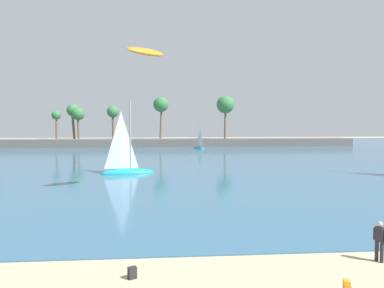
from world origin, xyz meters
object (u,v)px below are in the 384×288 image
at_px(backpack_by_trailer, 132,273).
at_px(backpack_spare, 347,287).
at_px(sailboat_mid_bay, 127,167).
at_px(kite_aloft_high_over_bay, 146,52).
at_px(sailboat_toward_headland, 199,146).
at_px(person_at_waterline, 380,240).

relative_size(backpack_by_trailer, backpack_spare, 1.00).
bearing_deg(sailboat_mid_bay, kite_aloft_high_over_bay, -77.99).
bearing_deg(kite_aloft_high_over_bay, backpack_by_trailer, 50.66).
bearing_deg(backpack_by_trailer, sailboat_toward_headland, 81.92).
xyz_separation_m(person_at_waterline, kite_aloft_high_over_bay, (-9.93, 15.36, 10.17)).
distance_m(person_at_waterline, sailboat_mid_bay, 29.97).
xyz_separation_m(sailboat_mid_bay, kite_aloft_high_over_bay, (2.53, -11.89, 10.25)).
bearing_deg(person_at_waterline, backpack_by_trailer, -175.18).
distance_m(backpack_by_trailer, sailboat_toward_headland, 66.18).
xyz_separation_m(backpack_by_trailer, backpack_spare, (7.22, -1.82, 0.00)).
distance_m(backpack_by_trailer, sailboat_mid_bay, 28.21).
bearing_deg(kite_aloft_high_over_bay, sailboat_mid_bay, -117.34).
distance_m(person_at_waterline, kite_aloft_high_over_bay, 20.93).
relative_size(person_at_waterline, sailboat_mid_bay, 0.20).
xyz_separation_m(backpack_spare, kite_aloft_high_over_bay, (-7.23, 18.01, 10.86)).
relative_size(backpack_spare, sailboat_mid_bay, 0.05).
distance_m(backpack_spare, sailboat_mid_bay, 31.46).
bearing_deg(sailboat_mid_bay, backpack_spare, -71.93).
height_order(backpack_by_trailer, backpack_spare, same).
height_order(person_at_waterline, backpack_by_trailer, person_at_waterline).
relative_size(backpack_by_trailer, sailboat_toward_headland, 0.07).
bearing_deg(backpack_by_trailer, person_at_waterline, 4.82).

